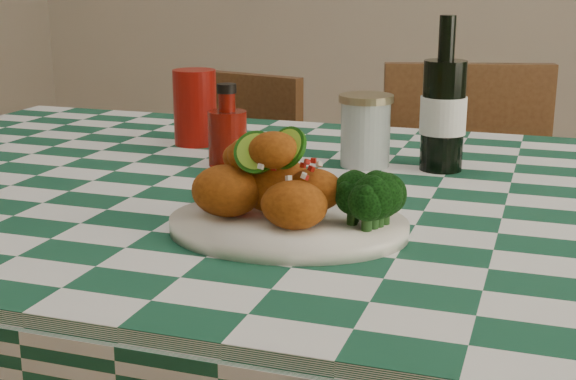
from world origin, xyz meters
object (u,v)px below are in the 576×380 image
(red_tumbler, at_px, (195,107))
(beer_bottle, at_px, (444,94))
(mason_jar, at_px, (365,131))
(fried_chicken_pile, at_px, (277,176))
(ketchup_bottle, at_px, (227,125))
(wooden_chair_right, at_px, (472,265))
(wooden_chair_left, at_px, (201,242))
(plate, at_px, (288,226))

(red_tumbler, xyz_separation_m, beer_bottle, (0.46, -0.05, 0.05))
(red_tumbler, relative_size, mason_jar, 1.17)
(fried_chicken_pile, relative_size, red_tumbler, 1.21)
(ketchup_bottle, bearing_deg, wooden_chair_right, 58.09)
(ketchup_bottle, relative_size, wooden_chair_left, 0.16)
(ketchup_bottle, distance_m, wooden_chair_left, 0.80)
(plate, relative_size, fried_chicken_pile, 1.77)
(ketchup_bottle, relative_size, beer_bottle, 0.55)
(beer_bottle, bearing_deg, plate, -108.65)
(red_tumbler, height_order, ketchup_bottle, red_tumbler)
(plate, distance_m, wooden_chair_right, 0.97)
(mason_jar, bearing_deg, ketchup_bottle, -162.48)
(plate, height_order, mason_jar, mason_jar)
(beer_bottle, relative_size, wooden_chair_left, 0.29)
(beer_bottle, distance_m, wooden_chair_left, 0.97)
(plate, bearing_deg, wooden_chair_right, 80.40)
(plate, relative_size, mason_jar, 2.51)
(wooden_chair_left, height_order, wooden_chair_right, wooden_chair_right)
(mason_jar, relative_size, wooden_chair_left, 0.14)
(wooden_chair_left, relative_size, wooden_chair_right, 0.95)
(red_tumbler, xyz_separation_m, wooden_chair_left, (-0.21, 0.45, -0.44))
(plate, bearing_deg, ketchup_bottle, 124.12)
(fried_chicken_pile, bearing_deg, beer_bottle, 69.44)
(red_tumbler, distance_m, ketchup_bottle, 0.18)
(fried_chicken_pile, bearing_deg, plate, 0.00)
(plate, xyz_separation_m, beer_bottle, (0.13, 0.39, 0.11))
(plate, relative_size, wooden_chair_left, 0.35)
(wooden_chair_right, bearing_deg, beer_bottle, -107.54)
(wooden_chair_left, bearing_deg, plate, -44.22)
(plate, distance_m, red_tumbler, 0.56)
(plate, relative_size, wooden_chair_right, 0.34)
(ketchup_bottle, bearing_deg, wooden_chair_left, 119.32)
(ketchup_bottle, distance_m, mason_jar, 0.23)
(plate, distance_m, mason_jar, 0.38)
(red_tumbler, bearing_deg, fried_chicken_pile, -54.57)
(plate, xyz_separation_m, fried_chicken_pile, (-0.01, -0.00, 0.06))
(red_tumbler, bearing_deg, mason_jar, -11.17)
(wooden_chair_left, bearing_deg, red_tumbler, -50.47)
(mason_jar, bearing_deg, fried_chicken_pile, -93.39)
(wooden_chair_right, bearing_deg, fried_chicken_pile, -115.96)
(ketchup_bottle, xyz_separation_m, wooden_chair_right, (0.36, 0.58, -0.41))
(red_tumbler, distance_m, beer_bottle, 0.47)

